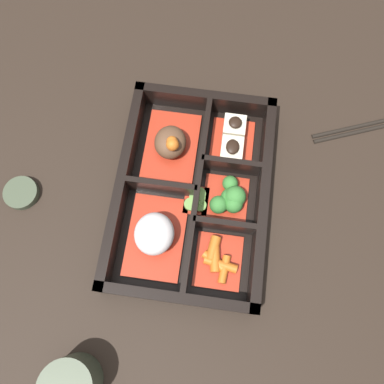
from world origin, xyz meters
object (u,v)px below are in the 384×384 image
object	(u,v)px
bowl_rice	(155,235)
tea_cup	(71,384)
chopsticks	(378,124)
sauce_dish	(21,193)

from	to	relation	value
bowl_rice	tea_cup	size ratio (longest dim) A/B	1.79
bowl_rice	chopsticks	xyz separation A→B (m)	(0.23, -0.33, -0.03)
tea_cup	sauce_dish	distance (m)	0.28
bowl_rice	tea_cup	distance (m)	0.21
bowl_rice	chopsticks	bearing A→B (deg)	-54.25
bowl_rice	tea_cup	bearing A→B (deg)	160.22
sauce_dish	bowl_rice	bearing A→B (deg)	-100.48
tea_cup	bowl_rice	bearing A→B (deg)	-19.78
tea_cup	sauce_dish	xyz separation A→B (m)	(0.24, 0.14, -0.02)
sauce_dish	tea_cup	bearing A→B (deg)	-149.44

